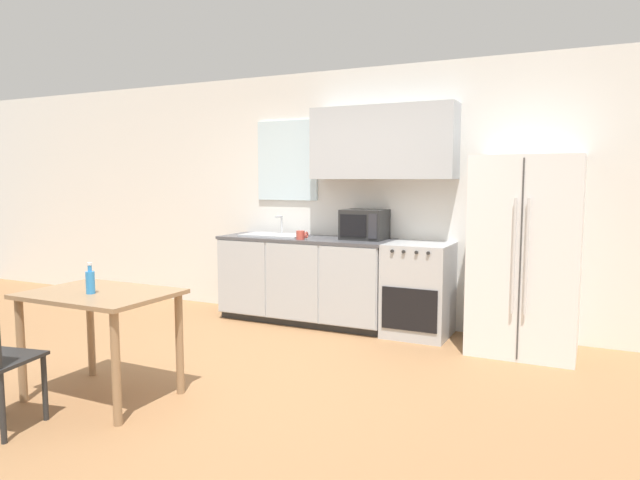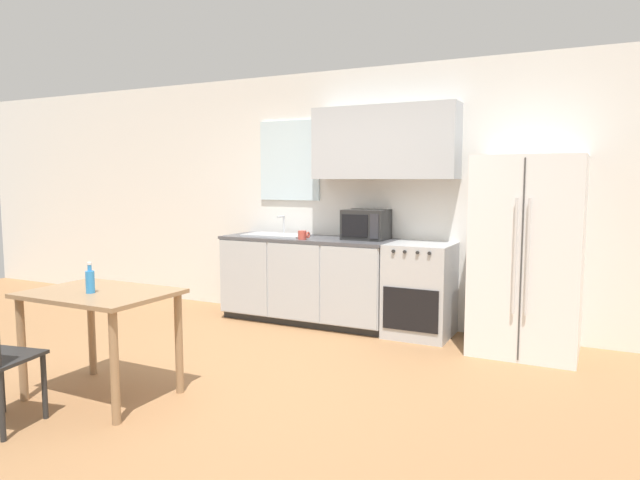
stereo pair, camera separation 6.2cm
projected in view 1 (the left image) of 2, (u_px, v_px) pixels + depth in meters
ground_plane at (251, 380)px, 4.37m from camera, size 12.00×12.00×0.00m
wall_back at (360, 188)px, 6.09m from camera, size 12.00×0.38×2.70m
kitchen_counter at (306, 279)px, 6.14m from camera, size 1.88×0.64×0.92m
oven_range at (418, 290)px, 5.60m from camera, size 0.62×0.62×0.92m
refrigerator at (526, 255)px, 5.05m from camera, size 0.90×0.81×1.74m
kitchen_sink at (275, 235)px, 6.26m from camera, size 0.70×0.39×0.22m
microwave at (364, 224)px, 5.88m from camera, size 0.44×0.37×0.31m
coffee_mug at (301, 235)px, 5.87m from camera, size 0.12×0.09×0.09m
dining_table at (100, 310)px, 3.97m from camera, size 1.00×0.72×0.76m
drink_bottle at (90, 281)px, 3.88m from camera, size 0.06×0.06×0.21m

